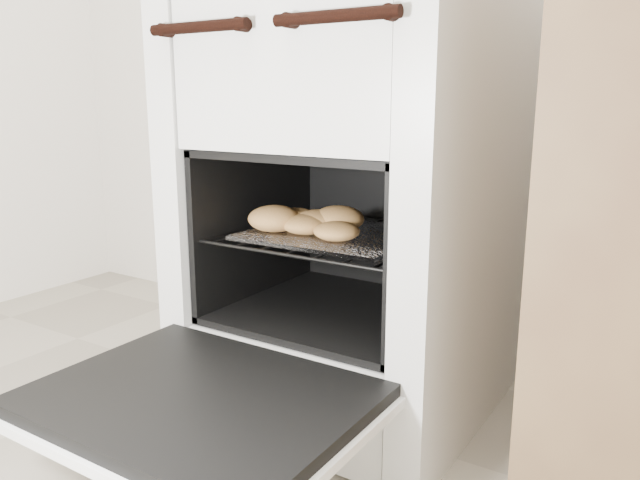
{
  "coord_description": "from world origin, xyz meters",
  "views": [
    {
      "loc": [
        0.5,
        -0.01,
        0.68
      ],
      "look_at": [
        -0.16,
        1.02,
        0.4
      ],
      "focal_mm": 35.0,
      "sensor_mm": 36.0,
      "label": 1
    }
  ],
  "objects": [
    {
      "name": "foil_sheet",
      "position": [
        -0.16,
        1.08,
        0.4
      ],
      "size": [
        0.34,
        0.3,
        0.01
      ],
      "primitive_type": "cube",
      "color": "white",
      "rests_on": "oven_rack"
    },
    {
      "name": "stove",
      "position": [
        -0.16,
        1.17,
        0.45
      ],
      "size": [
        0.6,
        0.67,
        0.92
      ],
      "color": "silver",
      "rests_on": "ground"
    },
    {
      "name": "baked_rolls",
      "position": [
        -0.21,
        1.05,
        0.43
      ],
      "size": [
        0.29,
        0.21,
        0.05
      ],
      "color": "#B98B4A",
      "rests_on": "foil_sheet"
    },
    {
      "name": "oven_door",
      "position": [
        -0.16,
        0.66,
        0.2
      ],
      "size": [
        0.54,
        0.42,
        0.04
      ],
      "color": "black",
      "rests_on": "stove"
    },
    {
      "name": "oven_rack",
      "position": [
        -0.16,
        1.1,
        0.39
      ],
      "size": [
        0.44,
        0.42,
        0.01
      ],
      "color": "black",
      "rests_on": "stove"
    }
  ]
}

